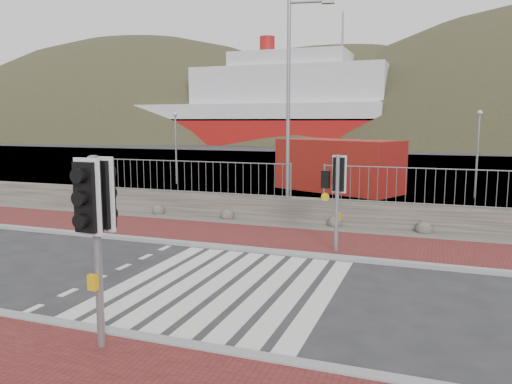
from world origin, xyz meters
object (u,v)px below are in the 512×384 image
at_px(traffic_signal_near, 96,212).
at_px(streetlight, 292,98).
at_px(traffic_signal_far, 336,183).
at_px(shipping_container, 338,165).
at_px(ferry, 252,111).

height_order(traffic_signal_near, streetlight, streetlight).
relative_size(traffic_signal_far, streetlight, 0.34).
distance_m(streetlight, shipping_container, 8.52).
bearing_deg(streetlight, shipping_container, 77.98).
relative_size(ferry, traffic_signal_far, 18.44).
bearing_deg(traffic_signal_far, shipping_container, -71.74).
bearing_deg(ferry, traffic_signal_far, -67.73).
relative_size(ferry, shipping_container, 7.81).
relative_size(traffic_signal_near, streetlight, 0.39).
bearing_deg(traffic_signal_near, ferry, 111.63).
xyz_separation_m(traffic_signal_far, shipping_container, (-2.27, 12.48, -0.63)).
height_order(ferry, shipping_container, ferry).
relative_size(traffic_signal_near, traffic_signal_far, 1.14).
relative_size(streetlight, shipping_container, 1.23).
height_order(traffic_signal_far, streetlight, streetlight).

